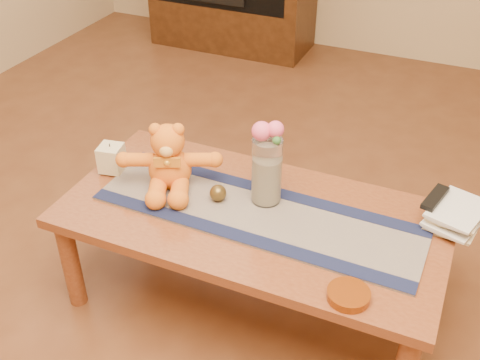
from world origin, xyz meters
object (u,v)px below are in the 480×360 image
at_px(teddy_bear, 169,156).
at_px(book_bottom, 432,213).
at_px(bronze_ball, 218,193).
at_px(tv_remote, 435,198).
at_px(glass_vase, 267,171).
at_px(amber_dish, 349,295).
at_px(pillar_candle, 111,158).

bearing_deg(teddy_bear, book_bottom, -11.01).
bearing_deg(book_bottom, bronze_ball, -151.71).
bearing_deg(tv_remote, book_bottom, 90.00).
height_order(glass_vase, book_bottom, glass_vase).
bearing_deg(book_bottom, tv_remote, -93.00).
bearing_deg(amber_dish, pillar_candle, 164.11).
height_order(teddy_bear, book_bottom, teddy_bear).
height_order(glass_vase, bronze_ball, glass_vase).
height_order(book_bottom, amber_dish, amber_dish).
bearing_deg(glass_vase, book_bottom, 15.73).
xyz_separation_m(glass_vase, book_bottom, (0.58, 0.16, -0.13)).
relative_size(glass_vase, amber_dish, 1.95).
distance_m(glass_vase, bronze_ball, 0.20).
xyz_separation_m(pillar_candle, tv_remote, (1.22, 0.21, 0.02)).
height_order(pillar_candle, amber_dish, pillar_candle).
xyz_separation_m(bronze_ball, tv_remote, (0.74, 0.23, 0.05)).
distance_m(bronze_ball, book_bottom, 0.78).
xyz_separation_m(pillar_candle, bronze_ball, (0.48, -0.02, -0.02)).
distance_m(glass_vase, book_bottom, 0.62).
bearing_deg(bronze_ball, tv_remote, 17.05).
relative_size(teddy_bear, bronze_ball, 5.93).
bearing_deg(amber_dish, glass_vase, 139.02).
height_order(pillar_candle, glass_vase, glass_vase).
bearing_deg(book_bottom, pillar_candle, -159.08).
distance_m(pillar_candle, tv_remote, 1.24).
height_order(teddy_bear, bronze_ball, teddy_bear).
bearing_deg(tv_remote, teddy_bear, -154.15).
bearing_deg(tv_remote, pillar_candle, -156.50).
bearing_deg(tv_remote, amber_dish, -94.71).
height_order(glass_vase, tv_remote, glass_vase).
relative_size(pillar_candle, amber_dish, 0.81).
distance_m(book_bottom, amber_dish, 0.55).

